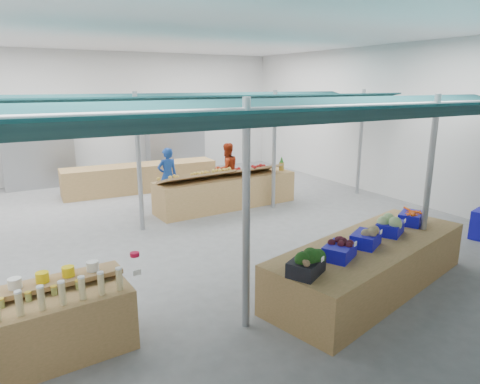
{
  "coord_description": "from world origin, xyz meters",
  "views": [
    {
      "loc": [
        -3.62,
        -8.4,
        3.15
      ],
      "look_at": [
        0.29,
        -1.6,
        1.16
      ],
      "focal_mm": 32.0,
      "sensor_mm": 36.0,
      "label": 1
    }
  ],
  "objects_px": {
    "veg_counter": "(371,265)",
    "bottle_shelf": "(54,323)",
    "vendor_left": "(168,176)",
    "vendor_right": "(227,169)",
    "fruit_counter": "(227,192)"
  },
  "relations": [
    {
      "from": "veg_counter",
      "to": "bottle_shelf",
      "type": "bearing_deg",
      "value": 158.96
    },
    {
      "from": "bottle_shelf",
      "to": "veg_counter",
      "type": "relative_size",
      "value": 0.46
    },
    {
      "from": "vendor_left",
      "to": "vendor_right",
      "type": "xyz_separation_m",
      "value": [
        1.8,
        0.0,
        0.0
      ]
    },
    {
      "from": "fruit_counter",
      "to": "vendor_left",
      "type": "height_order",
      "value": "vendor_left"
    },
    {
      "from": "vendor_right",
      "to": "veg_counter",
      "type": "bearing_deg",
      "value": 80.23
    },
    {
      "from": "bottle_shelf",
      "to": "vendor_right",
      "type": "distance_m",
      "value": 7.8
    },
    {
      "from": "bottle_shelf",
      "to": "fruit_counter",
      "type": "distance_m",
      "value": 6.59
    },
    {
      "from": "fruit_counter",
      "to": "vendor_right",
      "type": "bearing_deg",
      "value": 58.74
    },
    {
      "from": "bottle_shelf",
      "to": "fruit_counter",
      "type": "xyz_separation_m",
      "value": [
        4.75,
        4.56,
        -0.02
      ]
    },
    {
      "from": "fruit_counter",
      "to": "vendor_right",
      "type": "relative_size",
      "value": 2.5
    },
    {
      "from": "veg_counter",
      "to": "vendor_left",
      "type": "bearing_deg",
      "value": 85.5
    },
    {
      "from": "vendor_left",
      "to": "veg_counter",
      "type": "bearing_deg",
      "value": 96.63
    },
    {
      "from": "bottle_shelf",
      "to": "vendor_right",
      "type": "xyz_separation_m",
      "value": [
        5.35,
        5.66,
        0.33
      ]
    },
    {
      "from": "bottle_shelf",
      "to": "vendor_left",
      "type": "distance_m",
      "value": 6.69
    },
    {
      "from": "veg_counter",
      "to": "vendor_left",
      "type": "distance_m",
      "value": 6.34
    }
  ]
}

